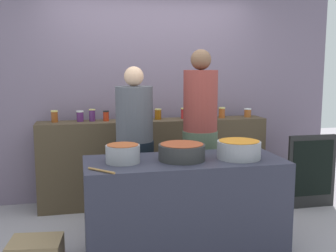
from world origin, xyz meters
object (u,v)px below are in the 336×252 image
(preserve_jar_7, at_px, (248,113))
(preserve_jar_0, at_px, (55,116))
(cooking_pot_center, at_px, (182,152))
(cook_in_cap, at_px, (200,147))
(preserve_jar_3, at_px, (106,116))
(wooden_spoon, at_px, (101,171))
(preserve_jar_2, at_px, (92,115))
(preserve_jar_4, at_px, (158,114))
(preserve_jar_1, at_px, (80,116))
(cook_with_tongs, at_px, (135,156))
(chalkboard_sign, at_px, (312,171))
(preserve_jar_5, at_px, (184,113))
(preserve_jar_6, at_px, (222,113))
(cooking_pot_left, at_px, (123,154))
(cooking_pot_right, at_px, (239,150))

(preserve_jar_7, bearing_deg, preserve_jar_0, 179.12)
(cooking_pot_center, relative_size, cook_in_cap, 0.22)
(preserve_jar_3, distance_m, wooden_spoon, 1.70)
(cook_in_cap, bearing_deg, cooking_pot_center, -119.31)
(preserve_jar_3, bearing_deg, preserve_jar_2, 171.83)
(preserve_jar_2, relative_size, preserve_jar_7, 1.30)
(preserve_jar_0, height_order, preserve_jar_3, preserve_jar_0)
(preserve_jar_2, relative_size, preserve_jar_4, 1.09)
(preserve_jar_1, relative_size, preserve_jar_3, 1.02)
(wooden_spoon, distance_m, cook_with_tongs, 1.08)
(preserve_jar_2, bearing_deg, wooden_spoon, -90.01)
(cooking_pot_center, xyz_separation_m, chalkboard_sign, (1.78, 0.85, -0.49))
(preserve_jar_1, xyz_separation_m, cooking_pot_center, (0.83, -1.46, -0.15))
(preserve_jar_4, xyz_separation_m, preserve_jar_5, (0.32, -0.00, 0.00))
(preserve_jar_1, xyz_separation_m, preserve_jar_6, (1.69, -0.05, 0.00))
(preserve_jar_6, height_order, cooking_pot_left, preserve_jar_6)
(preserve_jar_1, relative_size, preserve_jar_2, 0.89)
(preserve_jar_4, distance_m, preserve_jar_6, 0.79)
(preserve_jar_6, bearing_deg, cook_in_cap, -123.57)
(cook_in_cap, bearing_deg, cook_with_tongs, 169.89)
(cook_with_tongs, xyz_separation_m, chalkboard_sign, (2.08, 0.11, -0.30))
(preserve_jar_2, height_order, cooking_pot_center, preserve_jar_2)
(preserve_jar_7, distance_m, chalkboard_sign, 1.02)
(preserve_jar_5, relative_size, cooking_pot_right, 0.35)
(preserve_jar_0, relative_size, preserve_jar_3, 1.11)
(preserve_jar_1, distance_m, cooking_pot_left, 1.49)
(preserve_jar_2, bearing_deg, preserve_jar_3, -8.17)
(preserve_jar_3, relative_size, chalkboard_sign, 0.14)
(cook_with_tongs, distance_m, cook_in_cap, 0.67)
(cook_in_cap, bearing_deg, preserve_jar_2, 141.87)
(cooking_pot_right, bearing_deg, preserve_jar_0, 136.80)
(preserve_jar_7, relative_size, cooking_pot_center, 0.27)
(preserve_jar_3, bearing_deg, wooden_spoon, -95.32)
(cooking_pot_left, distance_m, cook_with_tongs, 0.78)
(cooking_pot_center, bearing_deg, preserve_jar_6, 58.30)
(preserve_jar_7, relative_size, chalkboard_sign, 0.12)
(cooking_pot_center, distance_m, wooden_spoon, 0.74)
(preserve_jar_6, bearing_deg, cooking_pot_left, -134.52)
(preserve_jar_5, bearing_deg, cooking_pot_left, -122.21)
(preserve_jar_0, distance_m, preserve_jar_4, 1.19)
(preserve_jar_6, xyz_separation_m, cooking_pot_center, (-0.87, -1.40, -0.16))
(cook_with_tongs, height_order, cook_in_cap, cook_in_cap)
(preserve_jar_3, bearing_deg, preserve_jar_0, 177.36)
(cooking_pot_left, bearing_deg, preserve_jar_5, 57.79)
(preserve_jar_4, bearing_deg, chalkboard_sign, -19.00)
(preserve_jar_5, distance_m, cooking_pot_right, 1.50)
(preserve_jar_4, distance_m, cooking_pot_right, 1.56)
(preserve_jar_3, relative_size, preserve_jar_4, 0.95)
(wooden_spoon, bearing_deg, preserve_jar_5, 57.17)
(preserve_jar_7, bearing_deg, wooden_spoon, -138.74)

